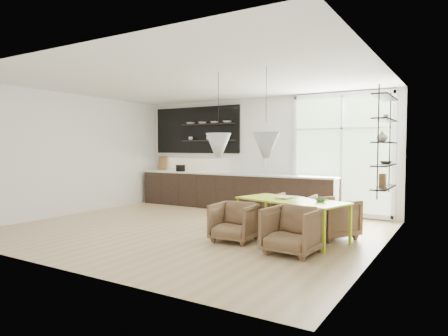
# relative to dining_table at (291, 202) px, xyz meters

# --- Properties ---
(room) EXTENTS (7.02, 6.01, 2.91)m
(room) POSITION_rel_dining_table_xyz_m (-1.43, 0.89, 0.81)
(room) COLOR #CEB082
(room) RESTS_ON ground
(kitchen_run) EXTENTS (5.54, 0.69, 2.75)m
(kitchen_run) POSITION_rel_dining_table_xyz_m (-2.71, 2.49, -0.05)
(kitchen_run) COLOR black
(kitchen_run) RESTS_ON ground
(right_shelving) EXTENTS (0.26, 1.22, 1.90)m
(right_shelving) POSITION_rel_dining_table_xyz_m (1.35, 0.97, 1.00)
(right_shelving) COLOR black
(right_shelving) RESTS_ON ground
(dining_table) EXTENTS (2.08, 1.36, 0.70)m
(dining_table) POSITION_rel_dining_table_xyz_m (0.00, 0.00, 0.00)
(dining_table) COLOR #BBD321
(dining_table) RESTS_ON ground
(armchair_back_left) EXTENTS (0.78, 0.80, 0.69)m
(armchair_back_left) POSITION_rel_dining_table_xyz_m (-0.30, 0.94, -0.31)
(armchair_back_left) COLOR brown
(armchair_back_left) RESTS_ON ground
(armchair_back_right) EXTENTS (1.07, 1.08, 0.72)m
(armchair_back_right) POSITION_rel_dining_table_xyz_m (0.57, 0.48, -0.30)
(armchair_back_right) COLOR brown
(armchair_back_right) RESTS_ON ground
(armchair_front_left) EXTENTS (0.75, 0.77, 0.66)m
(armchair_front_left) POSITION_rel_dining_table_xyz_m (-0.78, -0.62, -0.32)
(armchair_front_left) COLOR brown
(armchair_front_left) RESTS_ON ground
(armchair_front_right) EXTENTS (0.82, 0.84, 0.71)m
(armchair_front_right) POSITION_rel_dining_table_xyz_m (0.37, -0.88, -0.30)
(armchair_front_right) COLOR brown
(armchair_front_right) RESTS_ON ground
(wire_stool) EXTENTS (0.31, 0.31, 0.39)m
(wire_stool) POSITION_rel_dining_table_xyz_m (-1.61, 0.23, -0.40)
(wire_stool) COLOR black
(wire_stool) RESTS_ON ground
(table_book) EXTENTS (0.27, 0.35, 0.03)m
(table_book) POSITION_rel_dining_table_xyz_m (-0.30, 0.14, 0.06)
(table_book) COLOR white
(table_book) RESTS_ON dining_table
(table_bowl) EXTENTS (0.20, 0.20, 0.06)m
(table_bowl) POSITION_rel_dining_table_xyz_m (0.51, 0.04, 0.08)
(table_bowl) COLOR #457649
(table_bowl) RESTS_ON dining_table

